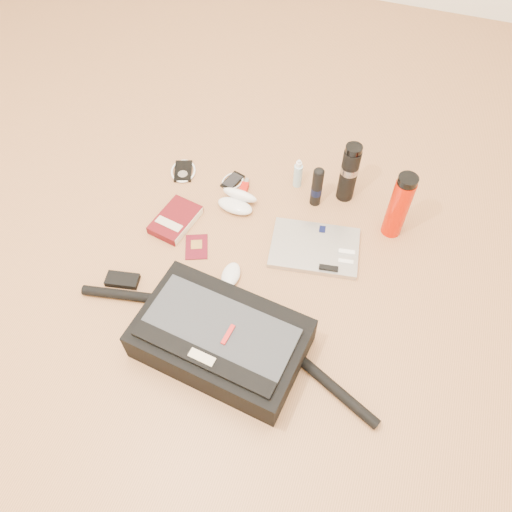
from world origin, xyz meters
name	(u,v)px	position (x,y,z in m)	size (l,w,h in m)	color
ground	(248,281)	(0.00, 0.00, 0.00)	(4.00, 4.00, 0.00)	#A87246
messenger_bag	(220,338)	(0.00, -0.26, 0.06)	(1.03, 0.37, 0.14)	black
laptop	(315,248)	(0.18, 0.20, 0.01)	(0.34, 0.26, 0.03)	#ABABAD
book	(176,220)	(-0.34, 0.16, 0.02)	(0.16, 0.21, 0.03)	#4F0A0F
passport	(197,247)	(-0.22, 0.08, 0.00)	(0.12, 0.13, 0.01)	#520A16
mouse	(231,275)	(-0.06, -0.01, 0.02)	(0.07, 0.11, 0.03)	silver
sunglasses_case	(237,201)	(-0.15, 0.31, 0.03)	(0.15, 0.13, 0.08)	silver
ipod	(183,171)	(-0.42, 0.41, 0.01)	(0.13, 0.13, 0.01)	black
phone	(233,181)	(-0.21, 0.42, 0.00)	(0.10, 0.11, 0.01)	black
inhaler	(244,189)	(-0.16, 0.39, 0.01)	(0.03, 0.10, 0.03)	#AC130B
spray_bottle	(298,175)	(0.03, 0.49, 0.06)	(0.04, 0.04, 0.13)	#A4CEDD
aerosol_can	(317,187)	(0.12, 0.42, 0.09)	(0.05, 0.05, 0.18)	black
thermos_black	(349,173)	(0.22, 0.49, 0.13)	(0.08, 0.08, 0.25)	black
thermos_red	(399,206)	(0.42, 0.38, 0.14)	(0.09, 0.09, 0.27)	red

